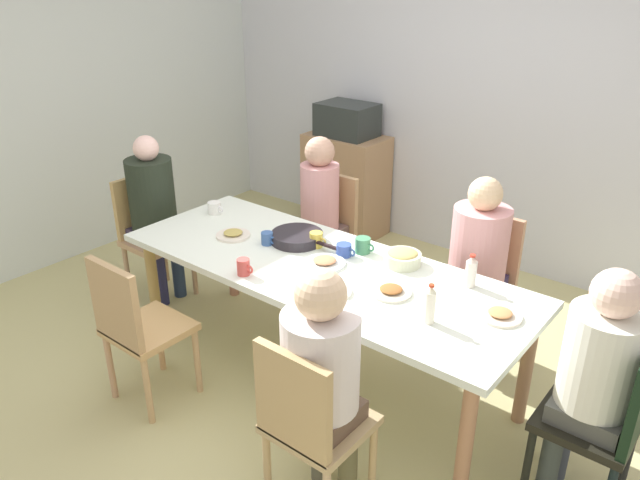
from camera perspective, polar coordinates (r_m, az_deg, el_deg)
The scene contains 32 objects.
ground_plane at distance 3.81m, azimuth -0.00°, elevation -12.22°, with size 6.33×6.33×0.00m, color tan.
wall_back at distance 4.99m, azimuth 15.87°, elevation 12.33°, with size 5.52×0.12×2.60m, color silver.
wall_left at distance 5.28m, azimuth -24.00°, elevation 11.80°, with size 0.12×4.37×2.60m, color silver.
dining_table at distance 3.45m, azimuth -0.00°, elevation -3.33°, with size 2.42×0.89×0.74m.
chair_0 at distance 4.44m, azimuth 0.62°, elevation 1.09°, with size 0.40×0.40×0.90m.
person_0 at distance 4.29m, azimuth -0.13°, elevation 3.24°, with size 0.30×0.30×1.21m.
chair_1 at distance 4.58m, azimuth -15.65°, elevation 0.91°, with size 0.40×0.40×0.90m.
person_1 at distance 4.43m, azimuth -15.28°, elevation 3.23°, with size 0.32×0.32×1.22m.
chair_2 at distance 2.98m, azimuth 25.40°, elevation -14.66°, with size 0.40×0.40×0.90m.
person_2 at distance 2.87m, azimuth 24.42°, elevation -10.88°, with size 0.32×0.32×1.19m.
chair_3 at distance 2.69m, azimuth -1.06°, elevation -16.53°, with size 0.40×0.40×0.90m.
person_3 at distance 2.61m, azimuth 0.18°, elevation -11.95°, with size 0.33×0.33×1.20m.
chair_4 at distance 3.89m, azimuth 14.77°, elevation -3.40°, with size 0.40×0.40×0.90m.
person_4 at distance 3.72m, azimuth 14.52°, elevation -1.12°, with size 0.34×0.34×1.18m.
chair_5 at distance 3.44m, azimuth -16.83°, elevation -7.52°, with size 0.40×0.40×0.90m.
plate_0 at distance 3.41m, azimuth 0.44°, elevation -2.08°, with size 0.24×0.24×0.04m.
plate_1 at distance 3.14m, azimuth 6.64°, elevation -4.77°, with size 0.21×0.21×0.04m.
plate_2 at distance 3.79m, azimuth -8.11°, elevation 0.52°, with size 0.21×0.21×0.04m.
plate_3 at distance 3.13m, azimuth 0.78°, elevation -4.73°, with size 0.24×0.24×0.04m.
plate_4 at distance 3.05m, azimuth 16.46°, elevation -6.72°, with size 0.21×0.21×0.04m.
bowl_0 at distance 3.43m, azimuth 7.71°, elevation -1.61°, with size 0.21×0.21×0.09m.
serving_pan at distance 3.68m, azimuth -2.10°, elevation 0.25°, with size 0.49×0.31×0.06m.
cup_0 at distance 4.16m, azimuth -9.80°, elevation 2.97°, with size 0.12×0.09×0.08m.
cup_1 at distance 3.31m, azimuth -7.14°, elevation -2.52°, with size 0.11×0.07×0.09m.
cup_2 at distance 3.55m, azimuth 4.04°, elevation -0.50°, with size 0.13×0.09×0.09m.
cup_3 at distance 3.61m, azimuth -0.33°, elevation 0.04°, with size 0.11×0.08×0.09m.
cup_4 at distance 3.50m, azimuth 2.27°, elevation -0.94°, with size 0.12×0.09×0.07m.
cup_5 at distance 3.66m, azimuth -4.92°, elevation 0.14°, with size 0.11×0.07×0.08m.
bottle_0 at distance 3.25m, azimuth 13.91°, elevation -2.87°, with size 0.06×0.06×0.18m.
bottle_1 at distance 2.89m, azimuth 10.24°, elevation -5.97°, with size 0.05×0.05×0.20m.
side_cabinet at distance 5.52m, azimuth 2.43°, elevation 5.19°, with size 0.70×0.44×0.90m, color #A47C57.
microwave at distance 5.36m, azimuth 2.54°, elevation 11.15°, with size 0.48×0.36×0.28m, color #272D2B.
Camera 1 is at (1.91, -2.38, 2.28)m, focal length 34.28 mm.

